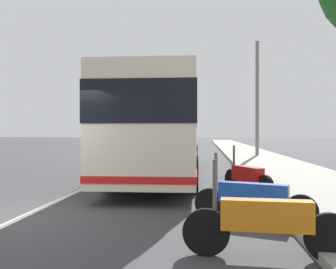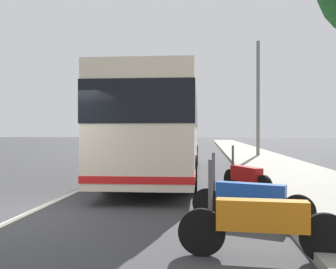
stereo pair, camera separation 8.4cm
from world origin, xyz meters
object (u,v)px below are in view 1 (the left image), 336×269
at_px(coach_bus, 164,126).
at_px(motorcycle_far_end, 247,178).
at_px(car_far_distant, 145,142).
at_px(motorcycle_nearest_curb, 265,222).
at_px(car_ahead_same_lane, 162,139).
at_px(utility_pole, 257,99).
at_px(motorcycle_by_tree, 252,197).
at_px(car_behind_bus, 169,138).

relative_size(coach_bus, motorcycle_far_end, 6.44).
bearing_deg(coach_bus, car_far_distant, 9.81).
bearing_deg(motorcycle_nearest_curb, motorcycle_far_end, -89.13).
relative_size(car_ahead_same_lane, utility_pole, 0.63).
xyz_separation_m(motorcycle_nearest_curb, utility_pole, (19.60, -2.60, 3.25)).
bearing_deg(motorcycle_by_tree, utility_pole, -78.24).
bearing_deg(car_ahead_same_lane, motorcycle_by_tree, 4.57).
xyz_separation_m(car_ahead_same_lane, car_far_distant, (-13.64, 0.14, -0.05)).
bearing_deg(utility_pole, motorcycle_by_tree, 171.88).
height_order(car_ahead_same_lane, car_behind_bus, car_ahead_same_lane).
distance_m(motorcycle_far_end, car_far_distant, 27.86).
relative_size(motorcycle_far_end, car_ahead_same_lane, 0.41).
bearing_deg(motorcycle_by_tree, coach_bus, -51.95).
distance_m(car_behind_bus, utility_pole, 33.31).
xyz_separation_m(car_far_distant, utility_pole, (-12.06, -9.25, 3.04)).
xyz_separation_m(motorcycle_by_tree, utility_pole, (17.70, -2.53, 3.26)).
relative_size(motorcycle_far_end, utility_pole, 0.26).
bearing_deg(motorcycle_far_end, utility_pole, -35.47).
bearing_deg(motorcycle_nearest_curb, car_far_distant, -73.65).
xyz_separation_m(coach_bus, car_far_distant, (22.58, 4.36, -1.16)).
relative_size(motorcycle_nearest_curb, car_behind_bus, 0.50).
relative_size(motorcycle_by_tree, car_ahead_same_lane, 0.45).
relative_size(motorcycle_far_end, car_far_distant, 0.48).
height_order(motorcycle_far_end, car_far_distant, car_far_distant).
height_order(motorcycle_by_tree, utility_pole, utility_pole).
height_order(coach_bus, utility_pole, utility_pole).
relative_size(motorcycle_nearest_curb, car_ahead_same_lane, 0.46).
distance_m(motorcycle_by_tree, car_ahead_same_lane, 43.89).
distance_m(motorcycle_nearest_curb, motorcycle_far_end, 4.69).
height_order(car_far_distant, car_behind_bus, car_far_distant).
bearing_deg(coach_bus, motorcycle_far_end, -150.81).
distance_m(car_ahead_same_lane, utility_pole, 27.42).
relative_size(car_far_distant, car_behind_bus, 0.94).
xyz_separation_m(coach_bus, car_behind_bus, (42.52, 3.86, -1.18)).
height_order(motorcycle_nearest_curb, car_behind_bus, car_behind_bus).
bearing_deg(car_behind_bus, motorcycle_far_end, 10.56).
bearing_deg(coach_bus, car_ahead_same_lane, 5.52).
height_order(coach_bus, motorcycle_nearest_curb, coach_bus).
distance_m(coach_bus, car_far_distant, 23.03).
height_order(coach_bus, motorcycle_far_end, coach_bus).
height_order(motorcycle_nearest_curb, car_ahead_same_lane, car_ahead_same_lane).
bearing_deg(car_ahead_same_lane, utility_pole, 15.47).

